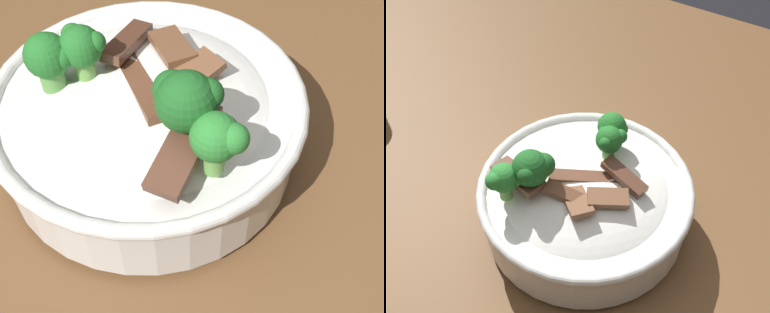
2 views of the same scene
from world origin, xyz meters
The scene contains 1 object.
rice_bowl centered at (-0.07, 0.01, 0.83)m, with size 0.25×0.25×0.14m.
Camera 2 is at (0.31, 0.22, 1.39)m, focal length 55.95 mm.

